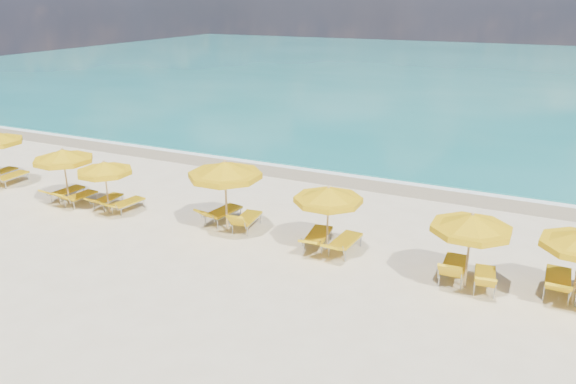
% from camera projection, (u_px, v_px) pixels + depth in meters
% --- Properties ---
extents(ground_plane, '(120.00, 120.00, 0.00)m').
position_uv_depth(ground_plane, '(269.00, 239.00, 18.94)').
color(ground_plane, beige).
extents(ocean, '(120.00, 80.00, 0.30)m').
position_uv_depth(ocean, '(476.00, 72.00, 59.78)').
color(ocean, '#14706F').
rests_on(ocean, ground).
extents(wet_sand_band, '(120.00, 2.60, 0.01)m').
position_uv_depth(wet_sand_band, '(345.00, 178.00, 25.23)').
color(wet_sand_band, tan).
rests_on(wet_sand_band, ground).
extents(foam_line, '(120.00, 1.20, 0.03)m').
position_uv_depth(foam_line, '(351.00, 173.00, 25.91)').
color(foam_line, white).
rests_on(foam_line, ground).
extents(whitecap_near, '(14.00, 0.36, 0.05)m').
position_uv_depth(whitecap_near, '(308.00, 124.00, 35.85)').
color(whitecap_near, white).
rests_on(whitecap_near, ground).
extents(whitecap_far, '(18.00, 0.30, 0.05)m').
position_uv_depth(whitecap_far, '(551.00, 123.00, 36.10)').
color(whitecap_far, white).
rests_on(whitecap_far, ground).
extents(umbrella_1, '(2.87, 2.87, 2.29)m').
position_uv_depth(umbrella_1, '(63.00, 156.00, 21.45)').
color(umbrella_1, tan).
rests_on(umbrella_1, ground).
extents(umbrella_2, '(2.69, 2.69, 2.07)m').
position_uv_depth(umbrella_2, '(104.00, 168.00, 20.59)').
color(umbrella_2, tan).
rests_on(umbrella_2, ground).
extents(umbrella_3, '(3.34, 3.34, 2.57)m').
position_uv_depth(umbrella_3, '(225.00, 171.00, 18.88)').
color(umbrella_3, tan).
rests_on(umbrella_3, ground).
extents(umbrella_4, '(2.87, 2.87, 2.22)m').
position_uv_depth(umbrella_4, '(328.00, 196.00, 17.41)').
color(umbrella_4, tan).
rests_on(umbrella_4, ground).
extents(umbrella_5, '(2.92, 2.92, 2.26)m').
position_uv_depth(umbrella_5, '(471.00, 224.00, 15.16)').
color(umbrella_5, tan).
rests_on(umbrella_5, ground).
extents(lounger_0_left, '(0.66, 1.88, 0.68)m').
position_uv_depth(lounger_0_left, '(1.00, 175.00, 24.90)').
color(lounger_0_left, '#A5A8AD').
rests_on(lounger_0_left, ground).
extents(lounger_0_right, '(0.68, 1.90, 0.73)m').
position_uv_depth(lounger_0_right, '(11.00, 179.00, 24.33)').
color(lounger_0_right, '#A5A8AD').
rests_on(lounger_0_right, ground).
extents(lounger_1_left, '(0.74, 1.83, 0.71)m').
position_uv_depth(lounger_1_left, '(67.00, 195.00, 22.50)').
color(lounger_1_left, '#A5A8AD').
rests_on(lounger_1_left, ground).
extents(lounger_1_right, '(0.67, 1.72, 0.75)m').
position_uv_depth(lounger_1_right, '(80.00, 199.00, 21.99)').
color(lounger_1_right, '#A5A8AD').
rests_on(lounger_1_right, ground).
extents(lounger_2_left, '(0.60, 1.66, 0.67)m').
position_uv_depth(lounger_2_left, '(108.00, 202.00, 21.74)').
color(lounger_2_left, '#A5A8AD').
rests_on(lounger_2_left, ground).
extents(lounger_2_right, '(0.78, 1.80, 0.64)m').
position_uv_depth(lounger_2_right, '(127.00, 206.00, 21.29)').
color(lounger_2_right, '#A5A8AD').
rests_on(lounger_2_right, ground).
extents(lounger_3_left, '(0.93, 2.04, 0.85)m').
position_uv_depth(lounger_3_left, '(222.00, 216.00, 20.23)').
color(lounger_3_left, '#A5A8AD').
rests_on(lounger_3_left, ground).
extents(lounger_3_right, '(0.83, 1.88, 0.91)m').
position_uv_depth(lounger_3_right, '(246.00, 223.00, 19.64)').
color(lounger_3_right, '#A5A8AD').
rests_on(lounger_3_right, ground).
extents(lounger_4_left, '(0.89, 2.07, 0.73)m').
position_uv_depth(lounger_4_left, '(318.00, 240.00, 18.27)').
color(lounger_4_left, '#A5A8AD').
rests_on(lounger_4_left, ground).
extents(lounger_4_right, '(0.76, 2.00, 0.70)m').
position_uv_depth(lounger_4_right, '(345.00, 246.00, 17.87)').
color(lounger_4_right, '#A5A8AD').
rests_on(lounger_4_right, ground).
extents(lounger_5_left, '(0.73, 1.95, 0.96)m').
position_uv_depth(lounger_5_left, '(453.00, 271.00, 16.17)').
color(lounger_5_left, '#A5A8AD').
rests_on(lounger_5_left, ground).
extents(lounger_5_right, '(0.75, 1.74, 0.81)m').
position_uv_depth(lounger_5_right, '(484.00, 281.00, 15.67)').
color(lounger_5_right, '#A5A8AD').
rests_on(lounger_5_right, ground).
extents(lounger_6_left, '(0.71, 2.04, 0.86)m').
position_uv_depth(lounger_6_left, '(557.00, 285.00, 15.40)').
color(lounger_6_left, '#A5A8AD').
rests_on(lounger_6_left, ground).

